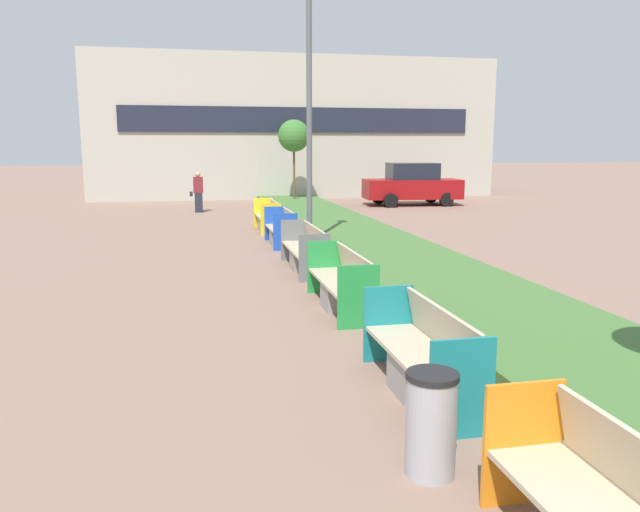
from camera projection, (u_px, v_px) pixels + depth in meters
planter_grass_strip at (450, 285)px, 11.45m from camera, size 2.80×120.00×0.18m
building_backdrop at (291, 129)px, 33.16m from camera, size 20.41×5.91×6.98m
bench_teal_frame at (422, 360)px, 6.60m from camera, size 0.65×2.16×0.94m
bench_green_frame at (342, 286)px, 10.07m from camera, size 0.65×2.35×0.94m
bench_grey_frame at (306, 253)px, 13.20m from camera, size 0.65×2.42×0.94m
bench_blue_frame at (282, 231)px, 16.55m from camera, size 0.65×1.88×0.94m
bench_yellow_frame at (268, 219)px, 19.32m from camera, size 0.65×1.93×0.94m
litter_bin at (431, 424)px, 4.96m from camera, size 0.42×0.42×0.86m
street_lamp_post at (309, 89)px, 15.32m from camera, size 0.24×0.44×7.21m
sapling_tree_far at (294, 136)px, 28.40m from camera, size 1.45×1.45×3.78m
pedestrian_walking at (198, 192)px, 24.57m from camera, size 0.53×0.24×1.61m
parked_car_distant at (412, 184)px, 27.52m from camera, size 4.33×2.10×1.86m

